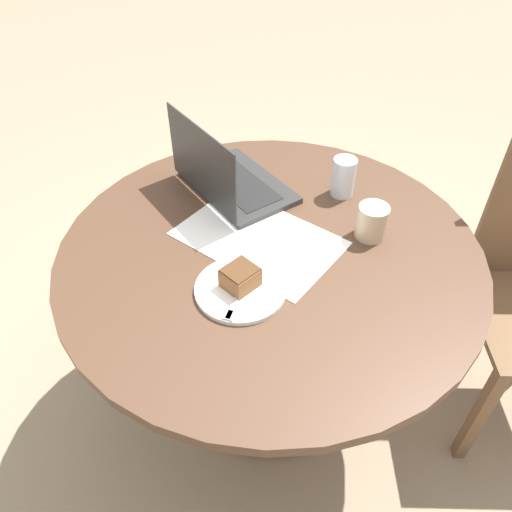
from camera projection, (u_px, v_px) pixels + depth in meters
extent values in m
plane|color=gray|center=(266.00, 398.00, 1.80)|extent=(12.00, 12.00, 0.00)
cylinder|color=#4C3323|center=(266.00, 397.00, 1.80)|extent=(0.45, 0.45, 0.02)
cylinder|color=#4C3323|center=(268.00, 336.00, 1.56)|extent=(0.12, 0.12, 0.68)
cylinder|color=#4C3323|center=(270.00, 251.00, 1.32)|extent=(1.11, 1.11, 0.03)
cube|color=brown|center=(477.00, 418.00, 1.50)|extent=(0.05, 0.05, 0.45)
cube|color=brown|center=(444.00, 320.00, 1.78)|extent=(0.05, 0.05, 0.45)
cube|color=white|center=(259.00, 238.00, 1.33)|extent=(0.46, 0.34, 0.00)
cylinder|color=white|center=(241.00, 289.00, 1.19)|extent=(0.22, 0.22, 0.01)
cube|color=brown|center=(240.00, 278.00, 1.17)|extent=(0.07, 0.08, 0.05)
cube|color=#4D311C|center=(240.00, 270.00, 1.15)|extent=(0.07, 0.08, 0.00)
cube|color=silver|center=(239.00, 293.00, 1.17)|extent=(0.09, 0.15, 0.00)
cube|color=silver|center=(229.00, 315.00, 1.12)|extent=(0.04, 0.04, 0.00)
cylinder|color=#C6AD89|center=(372.00, 222.00, 1.31)|extent=(0.08, 0.08, 0.09)
cylinder|color=silver|center=(343.00, 177.00, 1.45)|extent=(0.07, 0.07, 0.12)
cube|color=#2D2D2D|center=(238.00, 185.00, 1.50)|extent=(0.37, 0.27, 0.02)
cube|color=black|center=(238.00, 183.00, 1.50)|extent=(0.30, 0.17, 0.00)
cube|color=#2D2D2D|center=(202.00, 163.00, 1.37)|extent=(0.34, 0.05, 0.22)
cube|color=black|center=(203.00, 163.00, 1.37)|extent=(0.32, 0.05, 0.20)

